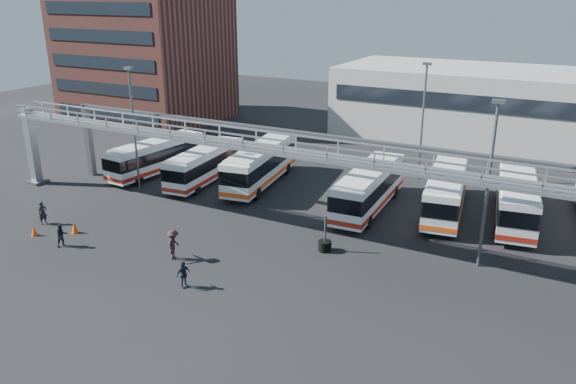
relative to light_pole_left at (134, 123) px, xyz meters
The scene contains 20 objects.
ground 18.78m from the light_pole_left, 26.57° to the right, with size 140.00×140.00×0.00m, color black.
gantry 16.14m from the light_pole_left, ahead, with size 51.40×5.15×7.10m.
apartment_building 28.52m from the light_pole_left, 129.29° to the left, with size 18.00×15.00×16.00m, color brown.
warehouse 41.07m from the light_pole_left, 46.97° to the left, with size 42.00×14.00×8.00m, color #9E9E99.
light_pole_left is the anchor object (origin of this frame).
light_pole_mid 28.02m from the light_pole_left, ahead, with size 0.70×0.35×10.21m.
light_pole_back 24.41m from the light_pole_left, 34.99° to the left, with size 0.70×0.35×10.21m.
bus_1 5.90m from the light_pole_left, 110.11° to the left, with size 3.35×10.47×3.12m.
bus_2 6.99m from the light_pole_left, 48.04° to the left, with size 3.26×10.16×3.03m.
bus_3 10.99m from the light_pole_left, 34.98° to the left, with size 4.21×11.42×3.39m.
bus_5 19.72m from the light_pole_left, 14.02° to the left, with size 3.04×11.00×3.31m.
bus_6 25.34m from the light_pole_left, 15.77° to the left, with size 4.04×11.07×3.29m.
bus_7 30.15m from the light_pole_left, 14.79° to the left, with size 4.17×11.38×3.38m.
pedestrian_a 10.29m from the light_pole_left, 95.49° to the right, with size 0.62×0.41×1.70m, color black.
pedestrian_b 12.56m from the light_pole_left, 72.93° to the right, with size 0.76×0.59×1.57m, color black.
pedestrian_c 15.03m from the light_pole_left, 39.30° to the right, with size 1.27×0.73×1.97m, color #312022.
pedestrian_d 18.67m from the light_pole_left, 40.03° to the right, with size 0.94×0.39×1.60m, color #1C2433.
cone_left 12.02m from the light_pole_left, 88.62° to the right, with size 0.43×0.43×0.68m, color #F5530D.
cone_right 10.82m from the light_pole_left, 75.41° to the right, with size 0.49×0.49×0.78m, color #F5530D.
tire_stack 19.89m from the light_pole_left, 10.52° to the right, with size 0.87×0.87×2.48m.
Camera 1 is at (16.28, -25.60, 15.85)m, focal length 35.00 mm.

